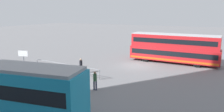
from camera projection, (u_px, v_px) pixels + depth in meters
The scene contains 6 objects.
ground_plane at pixel (137, 66), 27.68m from camera, with size 160.00×160.00×0.00m, color slate.
double_decker_bus at pixel (174, 48), 28.77m from camera, with size 11.44×2.67×3.82m.
pedestrian_near_railing at pixel (81, 65), 23.92m from camera, with size 0.35×0.36×1.70m.
pedestrian_crossing at pixel (95, 79), 18.90m from camera, with size 0.36×0.32×1.65m.
pedestrian_railing at pixel (65, 67), 24.09m from camera, with size 9.21×0.87×1.08m.
info_sign at pixel (23, 56), 25.37m from camera, with size 1.22×0.34×2.36m.
Camera 1 is at (-9.44, 25.37, 6.69)m, focal length 35.19 mm.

